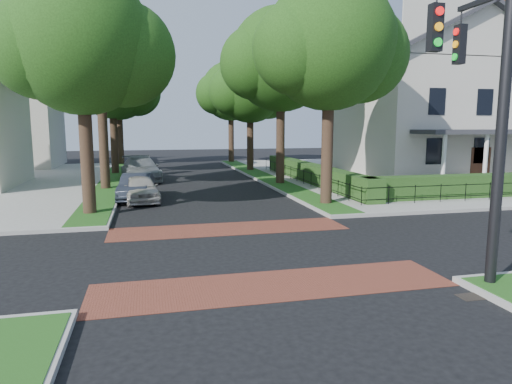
% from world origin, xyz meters
% --- Properties ---
extents(ground, '(120.00, 120.00, 0.00)m').
position_xyz_m(ground, '(0.00, 0.00, 0.00)').
color(ground, black).
rests_on(ground, ground).
extents(sidewalk_ne, '(30.00, 30.00, 0.15)m').
position_xyz_m(sidewalk_ne, '(19.50, 19.00, 0.07)').
color(sidewalk_ne, gray).
rests_on(sidewalk_ne, ground).
extents(crosswalk_far, '(9.00, 2.20, 0.01)m').
position_xyz_m(crosswalk_far, '(0.00, 3.20, 0.01)').
color(crosswalk_far, brown).
rests_on(crosswalk_far, ground).
extents(crosswalk_near, '(9.00, 2.20, 0.01)m').
position_xyz_m(crosswalk_near, '(0.00, -3.20, 0.01)').
color(crosswalk_near, brown).
rests_on(crosswalk_near, ground).
extents(storm_drain, '(0.65, 0.45, 0.01)m').
position_xyz_m(storm_drain, '(4.30, -5.00, 0.01)').
color(storm_drain, black).
rests_on(storm_drain, ground).
extents(grass_strip_ne, '(1.60, 29.80, 0.02)m').
position_xyz_m(grass_strip_ne, '(5.40, 19.10, 0.16)').
color(grass_strip_ne, '#244814').
rests_on(grass_strip_ne, sidewalk_ne).
extents(grass_strip_nw, '(1.60, 29.80, 0.02)m').
position_xyz_m(grass_strip_nw, '(-5.40, 19.10, 0.16)').
color(grass_strip_nw, '#244814').
rests_on(grass_strip_nw, sidewalk_nw).
extents(tree_right_near, '(7.75, 6.67, 10.66)m').
position_xyz_m(tree_right_near, '(5.60, 7.24, 7.63)').
color(tree_right_near, black).
rests_on(tree_right_near, sidewalk_ne).
extents(tree_right_mid, '(8.25, 7.09, 11.22)m').
position_xyz_m(tree_right_mid, '(5.61, 15.25, 7.99)').
color(tree_right_mid, black).
rests_on(tree_right_mid, sidewalk_ne).
extents(tree_right_far, '(7.25, 6.23, 9.74)m').
position_xyz_m(tree_right_far, '(5.60, 24.22, 6.91)').
color(tree_right_far, black).
rests_on(tree_right_far, sidewalk_ne).
extents(tree_right_back, '(7.50, 6.45, 10.20)m').
position_xyz_m(tree_right_back, '(5.60, 33.23, 7.27)').
color(tree_right_back, black).
rests_on(tree_right_back, sidewalk_ne).
extents(tree_left_near, '(7.50, 6.45, 10.20)m').
position_xyz_m(tree_left_near, '(-5.40, 7.23, 7.27)').
color(tree_left_near, black).
rests_on(tree_left_near, sidewalk_nw).
extents(tree_left_mid, '(8.00, 6.88, 11.48)m').
position_xyz_m(tree_left_mid, '(-5.39, 15.24, 8.34)').
color(tree_left_mid, black).
rests_on(tree_left_mid, sidewalk_nw).
extents(tree_left_far, '(7.00, 6.02, 9.86)m').
position_xyz_m(tree_left_far, '(-5.40, 24.22, 7.12)').
color(tree_left_far, black).
rests_on(tree_left_far, sidewalk_nw).
extents(tree_left_back, '(7.75, 6.66, 10.44)m').
position_xyz_m(tree_left_back, '(-5.40, 33.24, 7.41)').
color(tree_left_back, black).
rests_on(tree_left_back, sidewalk_nw).
extents(hedge_main_road, '(1.00, 18.00, 1.20)m').
position_xyz_m(hedge_main_road, '(7.70, 15.00, 0.75)').
color(hedge_main_road, '#1C3D15').
rests_on(hedge_main_road, sidewalk_ne).
extents(fence_main_road, '(0.06, 18.00, 0.90)m').
position_xyz_m(fence_main_road, '(6.90, 15.00, 0.60)').
color(fence_main_road, black).
rests_on(fence_main_road, sidewalk_ne).
extents(house_victorian, '(13.00, 13.05, 12.48)m').
position_xyz_m(house_victorian, '(17.51, 15.92, 6.02)').
color(house_victorian, beige).
rests_on(house_victorian, sidewalk_ne).
extents(house_left_far, '(10.00, 9.00, 10.14)m').
position_xyz_m(house_left_far, '(-15.49, 31.99, 5.04)').
color(house_left_far, beige).
rests_on(house_left_far, sidewalk_nw).
extents(traffic_signal, '(2.17, 2.00, 8.00)m').
position_xyz_m(traffic_signal, '(4.89, -4.41, 4.71)').
color(traffic_signal, black).
rests_on(traffic_signal, sidewalk_se).
extents(parked_car_front, '(2.16, 4.31, 1.41)m').
position_xyz_m(parked_car_front, '(-3.39, 10.38, 0.70)').
color(parked_car_front, '#BCB5A9').
rests_on(parked_car_front, ground).
extents(parked_car_middle, '(1.97, 4.39, 1.40)m').
position_xyz_m(parked_car_middle, '(-3.60, 11.04, 0.70)').
color(parked_car_middle, '#1F242F').
rests_on(parked_car_middle, ground).
extents(parked_car_rear, '(3.13, 6.09, 1.69)m').
position_xyz_m(parked_car_rear, '(-3.47, 19.56, 0.85)').
color(parked_car_rear, gray).
rests_on(parked_car_rear, ground).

